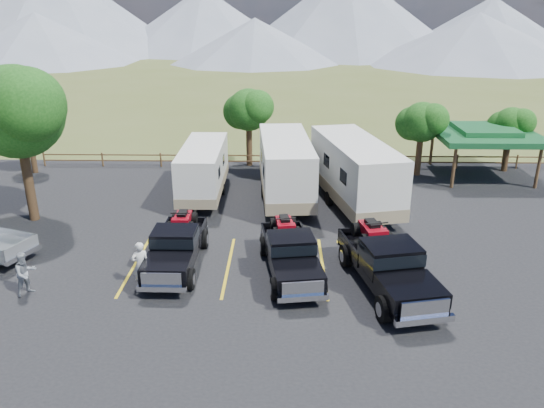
{
  "coord_description": "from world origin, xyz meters",
  "views": [
    {
      "loc": [
        0.26,
        -16.02,
        10.48
      ],
      "look_at": [
        -0.22,
        7.34,
        1.6
      ],
      "focal_mm": 35.0,
      "sensor_mm": 36.0,
      "label": 1
    }
  ],
  "objects_px": {
    "trailer_center": "(285,168)",
    "trailer_left": "(203,170)",
    "trailer_right": "(355,173)",
    "person_b": "(25,273)",
    "rig_left": "(177,245)",
    "person_a": "(140,265)",
    "rig_right": "(387,263)",
    "rig_center": "(290,252)",
    "tree_big_nw": "(16,112)",
    "pavilion": "(485,134)"
  },
  "relations": [
    {
      "from": "trailer_center",
      "to": "person_b",
      "type": "relative_size",
      "value": 5.81
    },
    {
      "from": "rig_center",
      "to": "person_b",
      "type": "bearing_deg",
      "value": -177.53
    },
    {
      "from": "trailer_center",
      "to": "person_a",
      "type": "bearing_deg",
      "value": -123.7
    },
    {
      "from": "rig_right",
      "to": "person_a",
      "type": "bearing_deg",
      "value": 169.12
    },
    {
      "from": "trailer_center",
      "to": "person_a",
      "type": "relative_size",
      "value": 5.31
    },
    {
      "from": "rig_right",
      "to": "person_b",
      "type": "xyz_separation_m",
      "value": [
        -13.78,
        -0.79,
        -0.19
      ]
    },
    {
      "from": "trailer_center",
      "to": "person_a",
      "type": "distance_m",
      "value": 11.58
    },
    {
      "from": "rig_center",
      "to": "person_b",
      "type": "xyz_separation_m",
      "value": [
        -10.05,
        -1.91,
        -0.08
      ]
    },
    {
      "from": "rig_center",
      "to": "trailer_left",
      "type": "distance_m",
      "value": 10.39
    },
    {
      "from": "tree_big_nw",
      "to": "rig_left",
      "type": "xyz_separation_m",
      "value": [
        8.39,
        -4.97,
        -4.62
      ]
    },
    {
      "from": "tree_big_nw",
      "to": "trailer_right",
      "type": "relative_size",
      "value": 0.75
    },
    {
      "from": "rig_center",
      "to": "person_b",
      "type": "height_order",
      "value": "rig_center"
    },
    {
      "from": "rig_left",
      "to": "trailer_left",
      "type": "relative_size",
      "value": 0.68
    },
    {
      "from": "pavilion",
      "to": "rig_left",
      "type": "distance_m",
      "value": 21.57
    },
    {
      "from": "rig_left",
      "to": "pavilion",
      "type": "bearing_deg",
      "value": 37.41
    },
    {
      "from": "tree_big_nw",
      "to": "rig_left",
      "type": "height_order",
      "value": "tree_big_nw"
    },
    {
      "from": "tree_big_nw",
      "to": "trailer_right",
      "type": "height_order",
      "value": "tree_big_nw"
    },
    {
      "from": "trailer_right",
      "to": "person_b",
      "type": "relative_size",
      "value": 6.02
    },
    {
      "from": "rig_center",
      "to": "person_a",
      "type": "relative_size",
      "value": 3.21
    },
    {
      "from": "rig_left",
      "to": "rig_right",
      "type": "xyz_separation_m",
      "value": [
        8.5,
        -1.69,
        0.12
      ]
    },
    {
      "from": "trailer_left",
      "to": "person_a",
      "type": "bearing_deg",
      "value": -96.01
    },
    {
      "from": "pavilion",
      "to": "rig_left",
      "type": "bearing_deg",
      "value": -142.97
    },
    {
      "from": "trailer_left",
      "to": "person_b",
      "type": "height_order",
      "value": "trailer_left"
    },
    {
      "from": "pavilion",
      "to": "rig_center",
      "type": "xyz_separation_m",
      "value": [
        -12.39,
        -13.51,
        -1.8
      ]
    },
    {
      "from": "tree_big_nw",
      "to": "rig_right",
      "type": "height_order",
      "value": "tree_big_nw"
    },
    {
      "from": "tree_big_nw",
      "to": "person_a",
      "type": "relative_size",
      "value": 4.14
    },
    {
      "from": "tree_big_nw",
      "to": "rig_right",
      "type": "relative_size",
      "value": 1.14
    },
    {
      "from": "person_a",
      "to": "trailer_left",
      "type": "bearing_deg",
      "value": -124.84
    },
    {
      "from": "rig_left",
      "to": "trailer_center",
      "type": "bearing_deg",
      "value": 61.26
    },
    {
      "from": "pavilion",
      "to": "person_a",
      "type": "relative_size",
      "value": 3.27
    },
    {
      "from": "tree_big_nw",
      "to": "person_b",
      "type": "xyz_separation_m",
      "value": [
        3.11,
        -7.45,
        -4.69
      ]
    },
    {
      "from": "trailer_center",
      "to": "rig_right",
      "type": "bearing_deg",
      "value": -72.92
    },
    {
      "from": "trailer_center",
      "to": "trailer_left",
      "type": "bearing_deg",
      "value": 171.16
    },
    {
      "from": "tree_big_nw",
      "to": "trailer_right",
      "type": "distance_m",
      "value": 17.24
    },
    {
      "from": "trailer_right",
      "to": "person_b",
      "type": "height_order",
      "value": "trailer_right"
    },
    {
      "from": "tree_big_nw",
      "to": "trailer_left",
      "type": "distance_m",
      "value": 9.92
    },
    {
      "from": "trailer_center",
      "to": "pavilion",
      "type": "bearing_deg",
      "value": 16.11
    },
    {
      "from": "rig_left",
      "to": "tree_big_nw",
      "type": "bearing_deg",
      "value": 149.72
    },
    {
      "from": "rig_right",
      "to": "trailer_right",
      "type": "height_order",
      "value": "trailer_right"
    },
    {
      "from": "trailer_left",
      "to": "trailer_center",
      "type": "bearing_deg",
      "value": -5.02
    },
    {
      "from": "pavilion",
      "to": "rig_center",
      "type": "relative_size",
      "value": 1.02
    },
    {
      "from": "rig_left",
      "to": "person_a",
      "type": "distance_m",
      "value": 2.11
    },
    {
      "from": "trailer_left",
      "to": "trailer_right",
      "type": "height_order",
      "value": "trailer_right"
    },
    {
      "from": "pavilion",
      "to": "person_a",
      "type": "bearing_deg",
      "value": -140.97
    },
    {
      "from": "rig_right",
      "to": "person_a",
      "type": "relative_size",
      "value": 3.63
    },
    {
      "from": "pavilion",
      "to": "trailer_left",
      "type": "bearing_deg",
      "value": -165.87
    },
    {
      "from": "rig_center",
      "to": "person_a",
      "type": "distance_m",
      "value": 5.96
    },
    {
      "from": "rig_left",
      "to": "rig_right",
      "type": "height_order",
      "value": "rig_right"
    },
    {
      "from": "rig_left",
      "to": "trailer_center",
      "type": "distance_m",
      "value": 9.48
    },
    {
      "from": "trailer_center",
      "to": "person_b",
      "type": "xyz_separation_m",
      "value": [
        -9.87,
        -10.72,
        -0.96
      ]
    }
  ]
}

